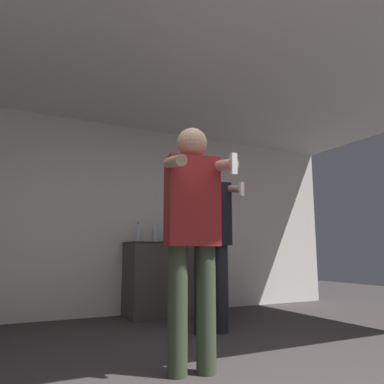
# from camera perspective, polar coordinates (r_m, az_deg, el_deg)

# --- Properties ---
(wall_back) EXTENTS (7.00, 0.06, 2.55)m
(wall_back) POSITION_cam_1_polar(r_m,az_deg,el_deg) (5.16, -10.92, -3.81)
(wall_back) COLOR silver
(wall_back) RESTS_ON ground_plane
(ceiling_slab) EXTENTS (7.00, 3.69, 0.05)m
(ceiling_slab) POSITION_cam_1_polar(r_m,az_deg,el_deg) (4.02, -3.70, 16.98)
(ceiling_slab) COLOR silver
(ceiling_slab) RESTS_ON wall_back
(counter) EXTENTS (1.35, 0.55, 0.94)m
(counter) POSITION_cam_1_polar(r_m,az_deg,el_deg) (5.11, -2.51, -12.97)
(counter) COLOR #47423D
(counter) RESTS_ON ground_plane
(bottle_tall_gin) EXTENTS (0.09, 0.09, 0.28)m
(bottle_tall_gin) POSITION_cam_1_polar(r_m,az_deg,el_deg) (5.05, -3.26, -6.54)
(bottle_tall_gin) COLOR black
(bottle_tall_gin) RESTS_ON counter
(bottle_amber_bourbon) EXTENTS (0.08, 0.08, 0.26)m
(bottle_amber_bourbon) POSITION_cam_1_polar(r_m,az_deg,el_deg) (4.88, -8.26, -6.35)
(bottle_amber_bourbon) COLOR silver
(bottle_amber_bourbon) RESTS_ON counter
(bottle_green_wine) EXTENTS (0.06, 0.06, 0.33)m
(bottle_green_wine) POSITION_cam_1_polar(r_m,az_deg,el_deg) (5.09, -2.22, -6.37)
(bottle_green_wine) COLOR silver
(bottle_green_wine) RESTS_ON counter
(bottle_brown_liquor) EXTENTS (0.08, 0.08, 0.24)m
(bottle_brown_liquor) POSITION_cam_1_polar(r_m,az_deg,el_deg) (4.96, -5.68, -6.59)
(bottle_brown_liquor) COLOR silver
(bottle_brown_liquor) RESTS_ON counter
(person_woman_foreground) EXTENTS (0.48, 0.52, 1.70)m
(person_woman_foreground) POSITION_cam_1_polar(r_m,az_deg,el_deg) (2.64, 0.06, -5.42)
(person_woman_foreground) COLOR #38422D
(person_woman_foreground) RESTS_ON ground_plane
(person_man_side) EXTENTS (0.50, 0.51, 1.75)m
(person_man_side) POSITION_cam_1_polar(r_m,az_deg,el_deg) (3.93, 2.90, -6.49)
(person_man_side) COLOR black
(person_man_side) RESTS_ON ground_plane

